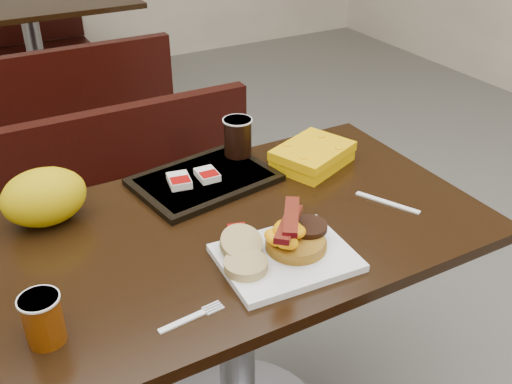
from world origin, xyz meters
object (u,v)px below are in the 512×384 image
bench_near_n (148,220)px  table_far (38,66)px  bench_far_s (67,108)px  bench_far_n (18,39)px  platter (286,258)px  pancake_stack (296,242)px  coffee_cup_near (43,319)px  paper_bag (44,197)px  table_near (237,340)px  hashbrown_sleeve_left (179,181)px  fork (182,322)px  clamshell (312,156)px  tray (204,180)px  coffee_cup_far (238,137)px  knife (387,203)px  hashbrown_sleeve_right (207,175)px

bench_near_n → table_far: size_ratio=0.83×
bench_far_s → bench_far_n: same height
platter → pancake_stack: 0.04m
bench_far_s → coffee_cup_near: bearing=-102.9°
bench_near_n → platter: 0.96m
coffee_cup_near → paper_bag: bearing=77.4°
table_near → table_far: same height
coffee_cup_near → hashbrown_sleeve_left: size_ratio=1.33×
bench_far_n → platter: size_ratio=3.51×
bench_far_n → fork: 3.58m
fork → clamshell: 0.71m
table_far → fork: fork is taller
bench_near_n → hashbrown_sleeve_left: hashbrown_sleeve_left is taller
coffee_cup_near → fork: bearing=-18.5°
tray → coffee_cup_far: bearing=19.0°
pancake_stack → hashbrown_sleeve_left: bearing=106.8°
table_far → bench_near_n: bearing=-90.0°
bench_far_s → bench_far_n: size_ratio=1.00×
platter → hashbrown_sleeve_left: hashbrown_sleeve_left is taller
bench_near_n → table_near: bearing=-90.0°
bench_near_n → fork: bearing=-104.1°
fork → hashbrown_sleeve_left: hashbrown_sleeve_left is taller
knife → coffee_cup_far: (-0.22, 0.40, 0.07)m
tray → hashbrown_sleeve_left: bearing=172.3°
bench_near_n → coffee_cup_near: 1.08m
bench_far_s → fork: size_ratio=7.28×
bench_near_n → table_far: (0.00, 1.90, 0.02)m
platter → pancake_stack: size_ratio=2.09×
pancake_stack → fork: 0.32m
clamshell → hashbrown_sleeve_right: bearing=149.1°
platter → tray: bearing=94.9°
bench_far_s → coffee_cup_near: size_ratio=10.06×
table_far → knife: knife is taller
platter → bench_far_s: bearing=94.3°
table_far → pancake_stack: pancake_stack is taller
pancake_stack → bench_near_n: bearing=94.6°
table_far → clamshell: (0.33, -2.43, 0.40)m
platter → tray: (-0.01, 0.40, 0.00)m
table_near → table_far: 2.60m
bench_near_n → bench_far_n: size_ratio=1.00×
knife → clamshell: size_ratio=0.81×
bench_far_n → coffee_cup_far: coffee_cup_far is taller
platter → fork: bearing=-162.7°
bench_far_s → hashbrown_sleeve_left: size_ratio=13.42×
bench_near_n → coffee_cup_near: coffee_cup_near is taller
table_far → coffee_cup_far: 2.35m
table_near → pancake_stack: bearing=-67.4°
coffee_cup_far → table_near: bearing=-119.1°
bench_far_n → fork: bearing=-93.8°
bench_far_n → coffee_cup_near: size_ratio=10.06×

